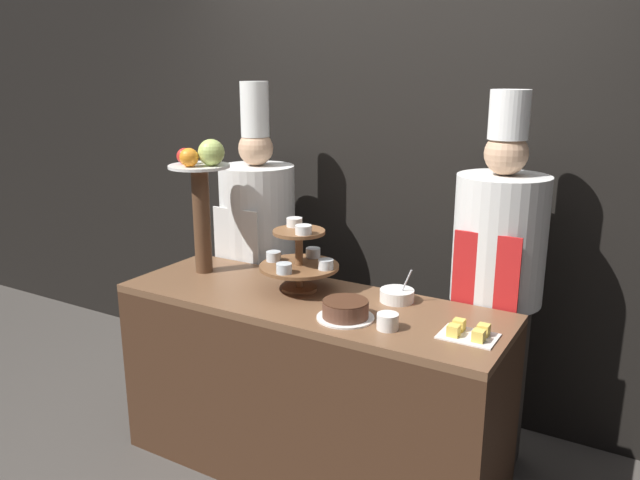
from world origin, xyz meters
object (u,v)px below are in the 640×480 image
cake_round (345,310)px  cup_white (388,321)px  serving_bowl_far (397,295)px  chef_left (258,240)px  cake_square_tray (468,332)px  fruit_pedestal (202,184)px  tiered_stand (299,258)px  chef_center_left (497,273)px

cake_round → cup_white: bearing=-3.3°
serving_bowl_far → chef_left: size_ratio=0.09×
cake_square_tray → cup_white: bearing=-163.7°
fruit_pedestal → cake_square_tray: 1.46m
fruit_pedestal → cup_white: (1.09, -0.20, -0.42)m
tiered_stand → chef_left: bearing=141.7°
fruit_pedestal → cake_round: 1.01m
tiered_stand → cake_round: 0.42m
serving_bowl_far → cake_round: bearing=-109.2°
chef_left → serving_bowl_far: bearing=-18.7°
tiered_stand → chef_left: 0.71m
cake_round → chef_center_left: size_ratio=0.13×
cup_white → chef_center_left: 0.69m
tiered_stand → chef_left: chef_left is taller
cake_square_tray → serving_bowl_far: size_ratio=1.38×
fruit_pedestal → chef_center_left: size_ratio=0.38×
fruit_pedestal → serving_bowl_far: size_ratio=4.32×
tiered_stand → chef_left: (-0.55, 0.43, -0.10)m
serving_bowl_far → chef_left: 1.06m
fruit_pedestal → chef_center_left: (1.35, 0.44, -0.36)m
cup_white → serving_bowl_far: serving_bowl_far is taller
fruit_pedestal → cake_round: bearing=-11.9°
chef_center_left → tiered_stand: bearing=-151.3°
tiered_stand → serving_bowl_far: tiered_stand is taller
fruit_pedestal → cake_round: size_ratio=2.81×
chef_center_left → serving_bowl_far: bearing=-135.6°
fruit_pedestal → cup_white: bearing=-10.4°
cake_square_tray → serving_bowl_far: bearing=151.1°
chef_center_left → fruit_pedestal: bearing=-161.9°
cup_white → chef_center_left: (0.25, 0.64, 0.06)m
tiered_stand → cake_round: (0.35, -0.20, -0.12)m
cake_round → serving_bowl_far: serving_bowl_far is taller
tiered_stand → cake_round: tiered_stand is taller
chef_center_left → cake_round: bearing=-125.3°
cake_round → chef_left: (-0.90, 0.63, 0.02)m
serving_bowl_far → cake_square_tray: bearing=-28.9°
chef_left → chef_center_left: (1.34, -0.00, 0.03)m
cake_square_tray → serving_bowl_far: 0.45m
cake_round → cup_white: (0.19, -0.01, -0.01)m
chef_center_left → cake_square_tray: bearing=-85.2°
cup_white → chef_center_left: size_ratio=0.05×
fruit_pedestal → chef_left: (0.00, 0.44, -0.39)m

